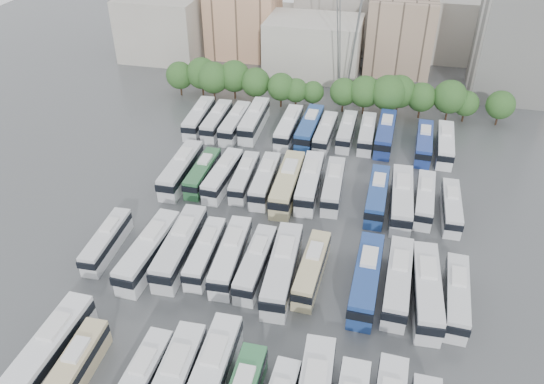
% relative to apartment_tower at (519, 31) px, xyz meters
% --- Properties ---
extents(ground, '(220.00, 220.00, 0.00)m').
position_rel_apartment_tower_xyz_m(ground, '(-34.00, -58.00, -13.00)').
color(ground, '#424447').
rests_on(ground, ground).
extents(tree_line, '(66.51, 8.01, 8.26)m').
position_rel_apartment_tower_xyz_m(tree_line, '(-35.15, -15.88, -8.54)').
color(tree_line, black).
rests_on(tree_line, ground).
extents(city_buildings, '(102.00, 35.00, 20.00)m').
position_rel_apartment_tower_xyz_m(city_buildings, '(-41.46, 13.86, -5.13)').
color(city_buildings, '#9E998E').
rests_on(city_buildings, ground).
extents(apartment_tower, '(14.00, 14.00, 26.00)m').
position_rel_apartment_tower_xyz_m(apartment_tower, '(0.00, 0.00, 0.00)').
color(apartment_tower, silver).
rests_on(apartment_tower, ground).
extents(electricity_pylon, '(9.00, 6.91, 33.83)m').
position_rel_apartment_tower_xyz_m(electricity_pylon, '(-32.00, -8.00, 5.66)').
color(electricity_pylon, slate).
rests_on(electricity_pylon, ground).
extents(bus_r0_s1, '(3.20, 13.41, 4.19)m').
position_rel_apartment_tower_xyz_m(bus_r0_s1, '(-52.31, -81.55, -10.94)').
color(bus_r0_s1, silver).
rests_on(bus_r0_s1, ground).
extents(bus_r0_s2, '(2.75, 11.45, 3.57)m').
position_rel_apartment_tower_xyz_m(bus_r0_s2, '(-48.94, -82.99, -11.25)').
color(bus_r0_s2, '#C3B286').
rests_on(bus_r0_s2, ground).
extents(bus_r0_s6, '(3.16, 13.39, 4.18)m').
position_rel_apartment_tower_xyz_m(bus_r0_s6, '(-35.70, -80.70, -10.95)').
color(bus_r0_s6, silver).
rests_on(bus_r0_s6, ground).
extents(bus_r1_s0, '(2.79, 10.88, 3.39)m').
position_rel_apartment_tower_xyz_m(bus_r1_s0, '(-55.29, -64.04, -11.34)').
color(bus_r1_s0, silver).
rests_on(bus_r1_s0, ground).
extents(bus_r1_s2, '(3.43, 13.26, 4.13)m').
position_rel_apartment_tower_xyz_m(bus_r1_s2, '(-49.05, -64.96, -10.97)').
color(bus_r1_s2, silver).
rests_on(bus_r1_s2, ground).
extents(bus_r1_s3, '(3.29, 13.52, 4.22)m').
position_rel_apartment_tower_xyz_m(bus_r1_s3, '(-45.57, -63.40, -10.93)').
color(bus_r1_s3, silver).
rests_on(bus_r1_s3, ground).
extents(bus_r1_s4, '(2.82, 11.23, 3.50)m').
position_rel_apartment_tower_xyz_m(bus_r1_s4, '(-42.28, -63.37, -11.28)').
color(bus_r1_s4, silver).
rests_on(bus_r1_s4, ground).
extents(bus_r1_s5, '(3.26, 12.39, 3.85)m').
position_rel_apartment_tower_xyz_m(bus_r1_s5, '(-38.99, -63.41, -11.11)').
color(bus_r1_s5, silver).
rests_on(bus_r1_s5, ground).
extents(bus_r1_s6, '(2.71, 11.65, 3.65)m').
position_rel_apartment_tower_xyz_m(bus_r1_s6, '(-35.72, -63.87, -11.21)').
color(bus_r1_s6, silver).
rests_on(bus_r1_s6, ground).
extents(bus_r1_s7, '(3.56, 13.74, 4.28)m').
position_rel_apartment_tower_xyz_m(bus_r1_s7, '(-32.32, -64.45, -10.90)').
color(bus_r1_s7, silver).
rests_on(bus_r1_s7, ground).
extents(bus_r1_s8, '(2.99, 11.55, 3.59)m').
position_rel_apartment_tower_xyz_m(bus_r1_s8, '(-28.99, -63.28, -11.24)').
color(bus_r1_s8, '#C2B485').
rests_on(bus_r1_s8, ground).
extents(bus_r1_s10, '(3.22, 13.26, 4.14)m').
position_rel_apartment_tower_xyz_m(bus_r1_s10, '(-22.56, -63.75, -10.97)').
color(bus_r1_s10, navy).
rests_on(bus_r1_s10, ground).
extents(bus_r1_s11, '(3.18, 12.76, 3.98)m').
position_rel_apartment_tower_xyz_m(bus_r1_s11, '(-18.99, -63.27, -11.05)').
color(bus_r1_s11, silver).
rests_on(bus_r1_s11, ground).
extents(bus_r1_s12, '(3.50, 13.33, 4.14)m').
position_rel_apartment_tower_xyz_m(bus_r1_s12, '(-15.80, -64.07, -10.97)').
color(bus_r1_s12, silver).
rests_on(bus_r1_s12, ground).
extents(bus_r1_s13, '(2.97, 11.58, 3.61)m').
position_rel_apartment_tower_xyz_m(bus_r1_s13, '(-12.49, -63.97, -11.23)').
color(bus_r1_s13, silver).
rests_on(bus_r1_s13, ground).
extents(bus_r2_s1, '(2.94, 13.01, 4.07)m').
position_rel_apartment_tower_xyz_m(bus_r2_s1, '(-52.20, -46.11, -11.00)').
color(bus_r2_s1, silver).
rests_on(bus_r2_s1, ground).
extents(bus_r2_s2, '(2.46, 11.05, 3.46)m').
position_rel_apartment_tower_xyz_m(bus_r2_s2, '(-48.84, -45.85, -11.30)').
color(bus_r2_s2, '#2A6237').
rests_on(bus_r2_s2, ground).
extents(bus_r2_s3, '(3.18, 11.95, 3.71)m').
position_rel_apartment_tower_xyz_m(bus_r2_s3, '(-45.58, -46.00, -11.18)').
color(bus_r2_s3, silver).
rests_on(bus_r2_s3, ground).
extents(bus_r2_s4, '(2.78, 11.07, 3.45)m').
position_rel_apartment_tower_xyz_m(bus_r2_s4, '(-42.33, -45.54, -11.31)').
color(bus_r2_s4, silver).
rests_on(bus_r2_s4, ground).
extents(bus_r2_s5, '(2.93, 11.94, 3.73)m').
position_rel_apartment_tower_xyz_m(bus_r2_s5, '(-39.03, -45.88, -11.17)').
color(bus_r2_s5, silver).
rests_on(bus_r2_s5, ground).
extents(bus_r2_s6, '(3.19, 13.69, 4.28)m').
position_rel_apartment_tower_xyz_m(bus_r2_s6, '(-35.52, -46.38, -10.90)').
color(bus_r2_s6, '#C3B886').
rests_on(bus_r2_s6, ground).
extents(bus_r2_s7, '(3.28, 13.05, 4.07)m').
position_rel_apartment_tower_xyz_m(bus_r2_s7, '(-32.44, -45.13, -11.00)').
color(bus_r2_s7, silver).
rests_on(bus_r2_s7, ground).
extents(bus_r2_s8, '(3.04, 11.92, 3.71)m').
position_rel_apartment_tower_xyz_m(bus_r2_s8, '(-28.97, -44.97, -11.18)').
color(bus_r2_s8, silver).
rests_on(bus_r2_s8, ground).
extents(bus_r2_s10, '(2.85, 12.21, 3.82)m').
position_rel_apartment_tower_xyz_m(bus_r2_s10, '(-22.52, -46.14, -11.13)').
color(bus_r2_s10, navy).
rests_on(bus_r2_s10, ground).
extents(bus_r2_s11, '(3.20, 13.43, 4.19)m').
position_rel_apartment_tower_xyz_m(bus_r2_s11, '(-19.14, -46.52, -10.94)').
color(bus_r2_s11, silver).
rests_on(bus_r2_s11, ground).
extents(bus_r2_s12, '(2.95, 11.43, 3.56)m').
position_rel_apartment_tower_xyz_m(bus_r2_s12, '(-15.92, -45.34, -11.25)').
color(bus_r2_s12, silver).
rests_on(bus_r2_s12, ground).
extents(bus_r2_s13, '(2.47, 10.84, 3.39)m').
position_rel_apartment_tower_xyz_m(bus_r2_s13, '(-12.32, -46.36, -11.33)').
color(bus_r2_s13, silver).
rests_on(bus_r2_s13, ground).
extents(bus_r3_s0, '(3.25, 12.41, 3.86)m').
position_rel_apartment_tower_xyz_m(bus_r3_s0, '(-55.63, -28.57, -11.11)').
color(bus_r3_s0, silver).
rests_on(bus_r3_s0, ground).
extents(bus_r3_s1, '(2.79, 11.94, 3.73)m').
position_rel_apartment_tower_xyz_m(bus_r3_s1, '(-52.21, -28.81, -11.17)').
color(bus_r3_s1, silver).
rests_on(bus_r3_s1, ground).
extents(bus_r3_s2, '(2.75, 12.19, 3.82)m').
position_rel_apartment_tower_xyz_m(bus_r3_s2, '(-48.71, -28.99, -11.12)').
color(bus_r3_s2, silver).
rests_on(bus_r3_s2, ground).
extents(bus_r3_s3, '(3.02, 13.05, 4.08)m').
position_rel_apartment_tower_xyz_m(bus_r3_s3, '(-45.61, -27.43, -11.00)').
color(bus_r3_s3, silver).
rests_on(bus_r3_s3, ground).
extents(bus_r3_s5, '(2.91, 12.50, 3.91)m').
position_rel_apartment_tower_xyz_m(bus_r3_s5, '(-39.07, -28.59, -11.08)').
color(bus_r3_s5, white).
rests_on(bus_r3_s5, ground).
extents(bus_r3_s6, '(3.24, 12.99, 4.05)m').
position_rel_apartment_tower_xyz_m(bus_r3_s6, '(-35.47, -28.11, -11.01)').
color(bus_r3_s6, navy).
rests_on(bus_r3_s6, ground).
extents(bus_r3_s7, '(2.88, 11.56, 3.60)m').
position_rel_apartment_tower_xyz_m(bus_r3_s7, '(-32.56, -28.85, -11.23)').
color(bus_r3_s7, silver).
rests_on(bus_r3_s7, ground).
extents(bus_r3_s8, '(2.58, 11.20, 3.50)m').
position_rel_apartment_tower_xyz_m(bus_r3_s8, '(-29.05, -27.29, -11.28)').
color(bus_r3_s8, silver).
rests_on(bus_r3_s8, ground).
extents(bus_r3_s9, '(2.52, 11.25, 3.53)m').
position_rel_apartment_tower_xyz_m(bus_r3_s9, '(-25.56, -27.31, -11.27)').
color(bus_r3_s9, silver).
rests_on(bus_r3_s9, ground).
extents(bus_r3_s10, '(3.17, 12.89, 4.02)m').
position_rel_apartment_tower_xyz_m(bus_r3_s10, '(-22.48, -27.03, -11.03)').
color(bus_r3_s10, navy).
rests_on(bus_r3_s10, ground).
extents(bus_r3_s12, '(2.95, 11.86, 3.70)m').
position_rel_apartment_tower_xyz_m(bus_r3_s12, '(-16.00, -28.65, -11.18)').
color(bus_r3_s12, navy).
rests_on(bus_r3_s12, ground).
extents(bus_r3_s13, '(2.94, 12.00, 3.74)m').
position_rel_apartment_tower_xyz_m(bus_r3_s13, '(-12.61, -28.39, -11.16)').
color(bus_r3_s13, silver).
rests_on(bus_r3_s13, ground).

